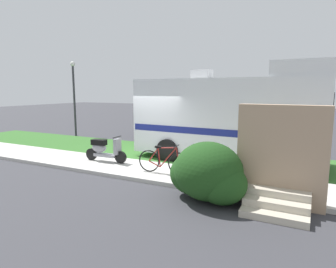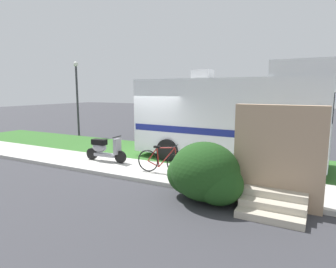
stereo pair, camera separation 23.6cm
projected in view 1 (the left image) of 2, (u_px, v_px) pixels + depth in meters
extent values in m
plane|color=#38383D|center=(147.00, 162.00, 11.11)|extent=(80.00, 80.00, 0.00)
cube|color=beige|center=(129.00, 168.00, 10.04)|extent=(24.00, 2.00, 0.12)
cube|color=#336628|center=(165.00, 154.00, 12.43)|extent=(24.00, 3.40, 0.08)
cube|color=silver|center=(227.00, 117.00, 10.92)|extent=(6.96, 2.62, 2.83)
cube|color=silver|center=(304.00, 70.00, 9.46)|extent=(1.89, 2.30, 0.50)
cube|color=navy|center=(226.00, 128.00, 10.99)|extent=(6.82, 2.64, 0.24)
cube|color=black|center=(332.00, 106.00, 9.21)|extent=(0.16, 2.00, 0.90)
cube|color=silver|center=(202.00, 75.00, 11.18)|extent=(0.72, 0.63, 0.36)
cylinder|color=black|center=(289.00, 151.00, 11.07)|extent=(0.91, 0.32, 0.90)
cylinder|color=black|center=(280.00, 164.00, 9.12)|extent=(0.91, 0.32, 0.90)
cylinder|color=black|center=(193.00, 142.00, 12.99)|extent=(0.91, 0.32, 0.90)
cylinder|color=black|center=(168.00, 151.00, 11.05)|extent=(0.91, 0.32, 0.90)
cylinder|color=black|center=(121.00, 157.00, 10.44)|extent=(0.44, 0.12, 0.44)
cylinder|color=black|center=(92.00, 154.00, 10.95)|extent=(0.44, 0.12, 0.44)
cube|color=gray|center=(106.00, 155.00, 10.69)|extent=(0.91, 0.33, 0.10)
cube|color=black|center=(99.00, 142.00, 10.73)|extent=(0.57, 0.29, 0.20)
ellipsoid|color=gray|center=(99.00, 148.00, 10.76)|extent=(0.62, 0.33, 0.36)
cube|color=gray|center=(117.00, 147.00, 10.43)|extent=(0.16, 0.33, 0.56)
cylinder|color=black|center=(117.00, 137.00, 10.38)|extent=(0.06, 0.50, 0.04)
sphere|color=white|center=(117.00, 142.00, 10.41)|extent=(0.12, 0.12, 0.12)
torus|color=black|center=(179.00, 164.00, 9.00)|extent=(0.71, 0.11, 0.71)
torus|color=black|center=(149.00, 161.00, 9.35)|extent=(0.71, 0.11, 0.71)
cylinder|color=maroon|center=(168.00, 157.00, 9.10)|extent=(0.57, 0.09, 0.68)
cylinder|color=maroon|center=(159.00, 157.00, 9.21)|extent=(0.10, 0.05, 0.61)
cylinder|color=maroon|center=(167.00, 148.00, 9.06)|extent=(0.61, 0.10, 0.09)
cylinder|color=maroon|center=(155.00, 164.00, 9.30)|extent=(0.40, 0.08, 0.19)
cylinder|color=maroon|center=(154.00, 154.00, 9.26)|extent=(0.35, 0.07, 0.47)
cylinder|color=maroon|center=(178.00, 156.00, 8.98)|extent=(0.12, 0.05, 0.51)
cube|color=black|center=(158.00, 147.00, 9.17)|extent=(0.21, 0.12, 0.06)
cylinder|color=black|center=(176.00, 146.00, 8.95)|extent=(0.08, 0.52, 0.03)
cube|color=#1E2328|center=(166.00, 120.00, 17.02)|extent=(2.49, 2.03, 1.43)
cube|color=black|center=(166.00, 113.00, 16.96)|extent=(2.37, 2.04, 0.44)
cube|color=#1E2328|center=(209.00, 129.00, 15.79)|extent=(3.03, 2.05, 0.73)
cylinder|color=black|center=(155.00, 132.00, 16.40)|extent=(0.77, 0.27, 0.76)
cylinder|color=black|center=(171.00, 128.00, 18.01)|extent=(0.77, 0.27, 0.76)
cylinder|color=black|center=(209.00, 136.00, 14.86)|extent=(0.77, 0.27, 0.76)
cylinder|color=black|center=(221.00, 132.00, 16.47)|extent=(0.77, 0.27, 0.76)
cube|color=#BCB29E|center=(275.00, 211.00, 6.42)|extent=(1.40, 0.96, 0.16)
cube|color=#BCB29E|center=(276.00, 202.00, 6.54)|extent=(1.40, 0.64, 0.16)
cube|color=#BCB29E|center=(278.00, 193.00, 6.66)|extent=(1.40, 0.32, 0.16)
cube|color=tan|center=(281.00, 156.00, 6.81)|extent=(2.00, 0.30, 2.40)
ellipsoid|color=#1E4719|center=(208.00, 171.00, 7.12)|extent=(1.71, 1.54, 1.45)
ellipsoid|color=#1E4719|center=(194.00, 174.00, 7.49)|extent=(1.28, 1.15, 1.09)
ellipsoid|color=#1E4719|center=(222.00, 183.00, 6.87)|extent=(1.19, 1.08, 1.02)
cylinder|color=#19722D|center=(290.00, 190.00, 7.36)|extent=(0.07, 0.07, 0.20)
cylinder|color=#19722D|center=(291.00, 186.00, 7.34)|extent=(0.03, 0.03, 0.04)
cylinder|color=black|center=(291.00, 185.00, 7.33)|extent=(0.03, 0.03, 0.02)
cylinder|color=#333338|center=(74.00, 102.00, 17.12)|extent=(0.12, 0.12, 4.09)
sphere|color=silver|center=(73.00, 64.00, 16.79)|extent=(0.28, 0.28, 0.28)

